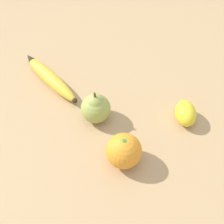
{
  "coord_description": "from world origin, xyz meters",
  "views": [
    {
      "loc": [
        0.56,
        0.09,
        0.62
      ],
      "look_at": [
        0.08,
        0.05,
        0.03
      ],
      "focal_mm": 50.0,
      "sensor_mm": 36.0,
      "label": 1
    }
  ],
  "objects_px": {
    "banana": "(50,78)",
    "pear": "(96,107)",
    "lemon": "(186,113)",
    "orange": "(124,151)"
  },
  "relations": [
    {
      "from": "banana",
      "to": "pear",
      "type": "xyz_separation_m",
      "value": [
        0.11,
        0.14,
        0.02
      ]
    },
    {
      "from": "lemon",
      "to": "banana",
      "type": "bearing_deg",
      "value": -105.68
    },
    {
      "from": "orange",
      "to": "lemon",
      "type": "xyz_separation_m",
      "value": [
        -0.13,
        0.14,
        -0.01
      ]
    },
    {
      "from": "banana",
      "to": "pear",
      "type": "height_order",
      "value": "pear"
    },
    {
      "from": "banana",
      "to": "lemon",
      "type": "xyz_separation_m",
      "value": [
        0.1,
        0.35,
        0.01
      ]
    },
    {
      "from": "orange",
      "to": "pear",
      "type": "relative_size",
      "value": 0.87
    },
    {
      "from": "orange",
      "to": "banana",
      "type": "bearing_deg",
      "value": -137.16
    },
    {
      "from": "banana",
      "to": "pear",
      "type": "distance_m",
      "value": 0.18
    },
    {
      "from": "pear",
      "to": "lemon",
      "type": "distance_m",
      "value": 0.22
    },
    {
      "from": "orange",
      "to": "pear",
      "type": "height_order",
      "value": "pear"
    }
  ]
}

